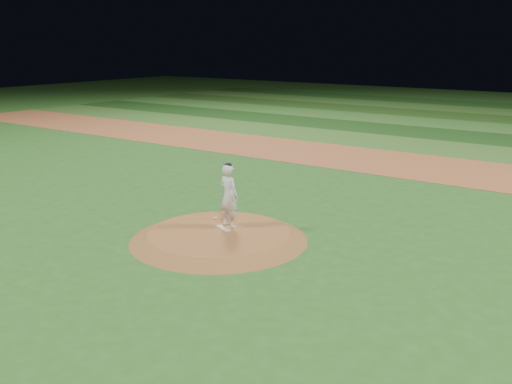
% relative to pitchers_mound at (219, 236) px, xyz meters
% --- Properties ---
extents(ground, '(120.00, 120.00, 0.00)m').
position_rel_pitchers_mound_xyz_m(ground, '(0.00, 0.00, -0.12)').
color(ground, '#275D1E').
rests_on(ground, ground).
extents(infield_dirt_band, '(70.00, 6.00, 0.02)m').
position_rel_pitchers_mound_xyz_m(infield_dirt_band, '(0.00, 14.00, -0.12)').
color(infield_dirt_band, '#9F5931').
rests_on(infield_dirt_band, ground).
extents(outfield_stripe_0, '(70.00, 5.00, 0.02)m').
position_rel_pitchers_mound_xyz_m(outfield_stripe_0, '(0.00, 19.50, -0.12)').
color(outfield_stripe_0, '#376826').
rests_on(outfield_stripe_0, ground).
extents(outfield_stripe_1, '(70.00, 5.00, 0.02)m').
position_rel_pitchers_mound_xyz_m(outfield_stripe_1, '(0.00, 24.50, -0.12)').
color(outfield_stripe_1, '#1A4315').
rests_on(outfield_stripe_1, ground).
extents(outfield_stripe_2, '(70.00, 5.00, 0.02)m').
position_rel_pitchers_mound_xyz_m(outfield_stripe_2, '(0.00, 29.50, -0.12)').
color(outfield_stripe_2, '#346B27').
rests_on(outfield_stripe_2, ground).
extents(outfield_stripe_3, '(70.00, 5.00, 0.02)m').
position_rel_pitchers_mound_xyz_m(outfield_stripe_3, '(0.00, 34.50, -0.12)').
color(outfield_stripe_3, '#234A17').
rests_on(outfield_stripe_3, ground).
extents(outfield_stripe_4, '(70.00, 5.00, 0.02)m').
position_rel_pitchers_mound_xyz_m(outfield_stripe_4, '(0.00, 39.50, -0.12)').
color(outfield_stripe_4, '#386826').
rests_on(outfield_stripe_4, ground).
extents(pitchers_mound, '(5.50, 5.50, 0.25)m').
position_rel_pitchers_mound_xyz_m(pitchers_mound, '(0.00, 0.00, 0.00)').
color(pitchers_mound, '#91592D').
rests_on(pitchers_mound, ground).
extents(pitching_rubber, '(0.67, 0.42, 0.03)m').
position_rel_pitchers_mound_xyz_m(pitching_rubber, '(-0.09, 0.32, 0.14)').
color(pitching_rubber, silver).
rests_on(pitching_rubber, pitchers_mound).
extents(rosin_bag, '(0.12, 0.12, 0.06)m').
position_rel_pitchers_mound_xyz_m(rosin_bag, '(-0.94, 0.99, 0.16)').
color(rosin_bag, silver).
rests_on(rosin_bag, pitchers_mound).
extents(pitcher_on_mound, '(0.80, 0.59, 2.08)m').
position_rel_pitchers_mound_xyz_m(pitcher_on_mound, '(-0.10, 0.64, 1.15)').
color(pitcher_on_mound, white).
rests_on(pitcher_on_mound, pitchers_mound).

